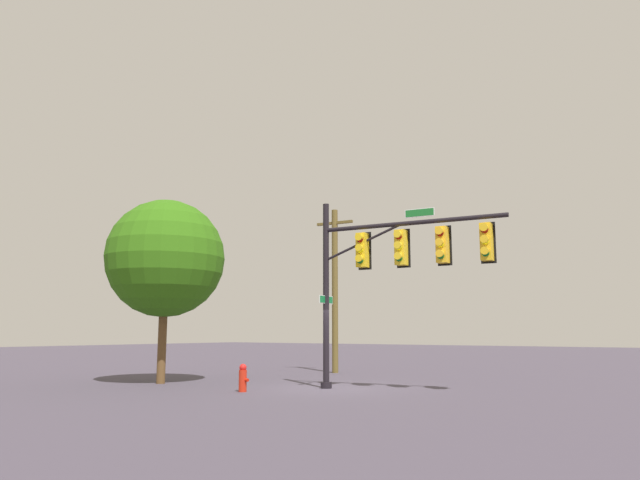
{
  "coord_description": "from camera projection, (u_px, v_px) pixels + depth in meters",
  "views": [
    {
      "loc": [
        11.08,
        -16.3,
        1.8
      ],
      "look_at": [
        -0.46,
        0.31,
        4.88
      ],
      "focal_mm": 33.73,
      "sensor_mm": 36.0,
      "label": 1
    }
  ],
  "objects": [
    {
      "name": "ground_plane",
      "position": [
        326.0,
        388.0,
        19.21
      ],
      "size": [
        120.0,
        120.0,
        0.0
      ],
      "primitive_type": "plane",
      "color": "#453D4B"
    },
    {
      "name": "fire_hydrant",
      "position": [
        243.0,
        378.0,
        18.12
      ],
      "size": [
        0.33,
        0.24,
        0.83
      ],
      "color": "red",
      "rests_on": "ground_plane"
    },
    {
      "name": "utility_pole",
      "position": [
        335.0,
        287.0,
        26.93
      ],
      "size": [
        1.8,
        0.29,
        7.29
      ],
      "color": "brown",
      "rests_on": "ground_plane"
    },
    {
      "name": "tree_near",
      "position": [
        165.0,
        258.0,
        21.6
      ],
      "size": [
        4.22,
        4.22,
        6.52
      ],
      "color": "brown",
      "rests_on": "ground_plane"
    },
    {
      "name": "signal_pole_assembly",
      "position": [
        397.0,
        257.0,
        18.67
      ],
      "size": [
        6.04,
        1.38,
        6.02
      ],
      "color": "black",
      "rests_on": "ground_plane"
    }
  ]
}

